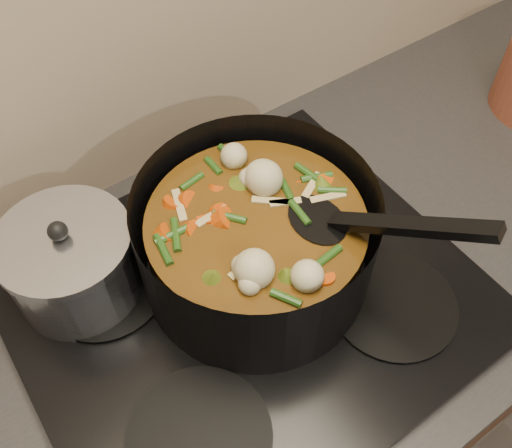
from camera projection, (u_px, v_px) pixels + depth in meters
counter at (250, 412)px, 1.19m from camera, size 2.64×0.64×0.91m
stovetop at (247, 299)px, 0.82m from camera, size 0.62×0.54×0.03m
stockpot at (257, 241)px, 0.78m from camera, size 0.38×0.43×0.24m
saucepan at (72, 263)px, 0.77m from camera, size 0.18×0.18×0.15m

